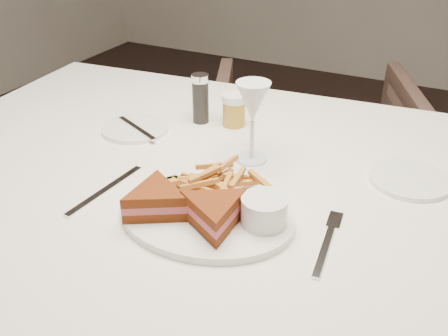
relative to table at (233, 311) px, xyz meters
name	(u,v)px	position (x,y,z in m)	size (l,w,h in m)	color
ground	(296,322)	(0.05, 0.38, -0.38)	(5.00, 5.00, 0.00)	black
table	(233,311)	(0.00, 0.00, 0.00)	(1.53, 1.02, 0.75)	white
chair_far	(310,162)	(-0.07, 0.80, -0.01)	(0.72, 0.67, 0.74)	#48342C
table_setting	(221,175)	(0.00, -0.06, 0.41)	(0.79, 0.57, 0.18)	white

